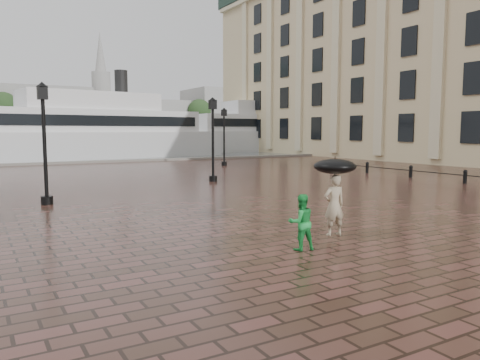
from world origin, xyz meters
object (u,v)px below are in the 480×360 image
at_px(adult_pedestrian, 334,205).
at_px(ferry_far, 272,131).
at_px(street_lamps, 113,138).
at_px(ferry_near, 92,131).
at_px(child_pedestrian, 301,222).

distance_m(adult_pedestrian, ferry_far, 53.45).
relative_size(street_lamps, adult_pedestrian, 13.23).
height_order(street_lamps, ferry_near, ferry_near).
distance_m(child_pedestrian, ferry_far, 55.01).
xyz_separation_m(street_lamps, adult_pedestrian, (1.31, -16.95, -1.51)).
bearing_deg(adult_pedestrian, child_pedestrian, 34.86).
height_order(adult_pedestrian, ferry_far, ferry_far).
height_order(ferry_near, ferry_far, ferry_far).
distance_m(street_lamps, ferry_near, 22.06).
distance_m(adult_pedestrian, child_pedestrian, 1.85).
xyz_separation_m(adult_pedestrian, child_pedestrian, (-1.67, -0.78, -0.16)).
xyz_separation_m(child_pedestrian, ferry_near, (4.01, 39.48, 2.03)).
relative_size(adult_pedestrian, child_pedestrian, 1.24).
distance_m(street_lamps, adult_pedestrian, 17.07).
bearing_deg(ferry_far, street_lamps, -134.02).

